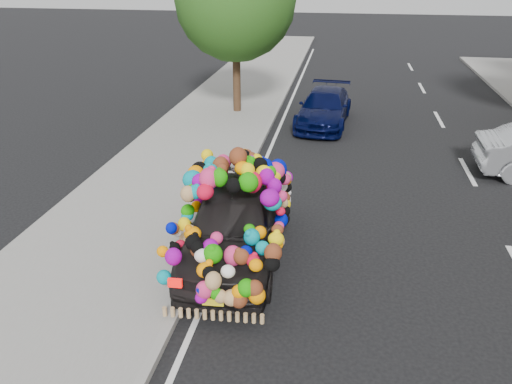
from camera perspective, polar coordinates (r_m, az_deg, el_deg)
ground at (r=9.95m, az=8.16°, el=-7.25°), size 100.00×100.00×0.00m
sidewalk at (r=10.83m, az=-15.22°, el=-4.71°), size 4.00×60.00×0.12m
kerb at (r=10.20m, az=-5.16°, el=-5.77°), size 0.15×60.00×0.13m
tree_near_sidewalk at (r=18.40m, az=-2.36°, el=21.09°), size 4.20×4.20×6.13m
plush_art_car at (r=9.38m, az=-2.54°, el=-1.59°), size 2.31×4.56×2.10m
navy_sedan at (r=17.80m, az=7.80°, el=9.53°), size 1.99×4.19×1.18m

